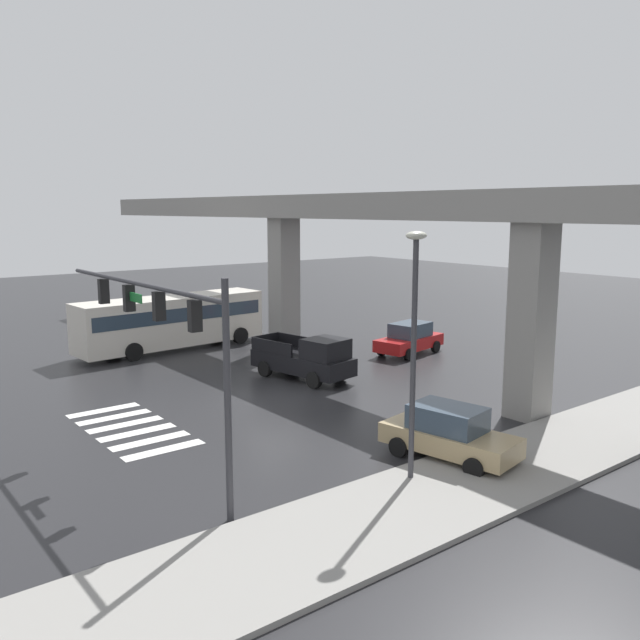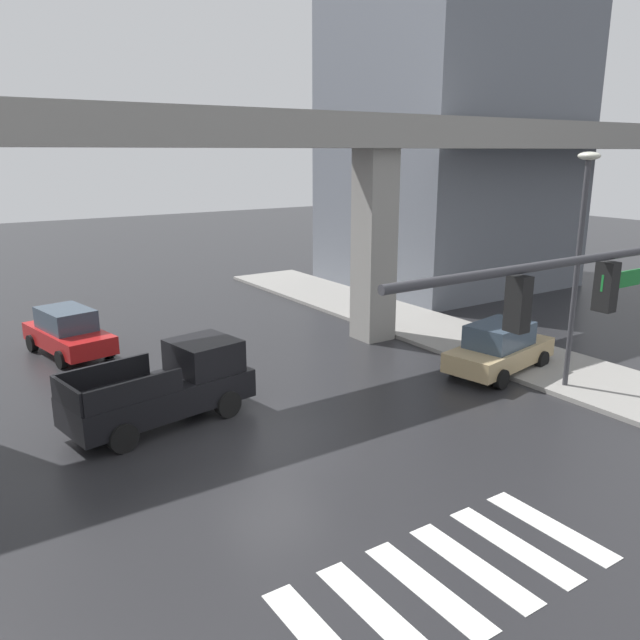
{
  "view_description": "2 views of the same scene",
  "coord_description": "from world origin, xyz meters",
  "px_view_note": "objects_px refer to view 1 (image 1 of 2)",
  "views": [
    {
      "loc": [
        22.15,
        -15.05,
        7.83
      ],
      "look_at": [
        0.92,
        1.57,
        3.28
      ],
      "focal_mm": 36.96,
      "sensor_mm": 36.0,
      "label": 1
    },
    {
      "loc": [
        -7.23,
        -13.08,
        7.25
      ],
      "look_at": [
        1.45,
        -0.07,
        3.06
      ],
      "focal_mm": 35.47,
      "sensor_mm": 36.0,
      "label": 2
    }
  ],
  "objects_px": {
    "city_bus": "(172,319)",
    "traffic_signal_mast": "(162,321)",
    "pickup_truck": "(307,359)",
    "sedan_red": "(410,339)",
    "sedan_tan": "(449,433)",
    "street_lamp_near_corner": "(414,328)"
  },
  "relations": [
    {
      "from": "city_bus",
      "to": "sedan_red",
      "type": "relative_size",
      "value": 2.41
    },
    {
      "from": "city_bus",
      "to": "traffic_signal_mast",
      "type": "bearing_deg",
      "value": -26.07
    },
    {
      "from": "pickup_truck",
      "to": "sedan_red",
      "type": "height_order",
      "value": "pickup_truck"
    },
    {
      "from": "sedan_tan",
      "to": "street_lamp_near_corner",
      "type": "distance_m",
      "value": 4.36
    },
    {
      "from": "traffic_signal_mast",
      "to": "city_bus",
      "type": "bearing_deg",
      "value": 153.93
    },
    {
      "from": "city_bus",
      "to": "sedan_tan",
      "type": "distance_m",
      "value": 20.76
    },
    {
      "from": "city_bus",
      "to": "sedan_red",
      "type": "bearing_deg",
      "value": 46.61
    },
    {
      "from": "city_bus",
      "to": "sedan_tan",
      "type": "bearing_deg",
      "value": -1.3
    },
    {
      "from": "pickup_truck",
      "to": "street_lamp_near_corner",
      "type": "relative_size",
      "value": 0.74
    },
    {
      "from": "pickup_truck",
      "to": "street_lamp_near_corner",
      "type": "xyz_separation_m",
      "value": [
        11.16,
        -4.63,
        3.57
      ]
    },
    {
      "from": "pickup_truck",
      "to": "sedan_red",
      "type": "xyz_separation_m",
      "value": [
        -0.96,
        7.73,
        -0.14
      ]
    },
    {
      "from": "traffic_signal_mast",
      "to": "street_lamp_near_corner",
      "type": "height_order",
      "value": "street_lamp_near_corner"
    },
    {
      "from": "traffic_signal_mast",
      "to": "street_lamp_near_corner",
      "type": "relative_size",
      "value": 1.5
    },
    {
      "from": "city_bus",
      "to": "sedan_tan",
      "type": "relative_size",
      "value": 2.41
    },
    {
      "from": "pickup_truck",
      "to": "sedan_red",
      "type": "relative_size",
      "value": 1.18
    },
    {
      "from": "city_bus",
      "to": "traffic_signal_mast",
      "type": "relative_size",
      "value": 1.01
    },
    {
      "from": "pickup_truck",
      "to": "sedan_tan",
      "type": "height_order",
      "value": "pickup_truck"
    },
    {
      "from": "sedan_red",
      "to": "traffic_signal_mast",
      "type": "xyz_separation_m",
      "value": [
        7.33,
        -17.71,
        3.83
      ]
    },
    {
      "from": "sedan_red",
      "to": "sedan_tan",
      "type": "xyz_separation_m",
      "value": [
        11.6,
        -10.13,
        0.0
      ]
    },
    {
      "from": "sedan_tan",
      "to": "street_lamp_near_corner",
      "type": "height_order",
      "value": "street_lamp_near_corner"
    },
    {
      "from": "pickup_truck",
      "to": "street_lamp_near_corner",
      "type": "bearing_deg",
      "value": -22.54
    },
    {
      "from": "pickup_truck",
      "to": "traffic_signal_mast",
      "type": "bearing_deg",
      "value": -57.46
    }
  ]
}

